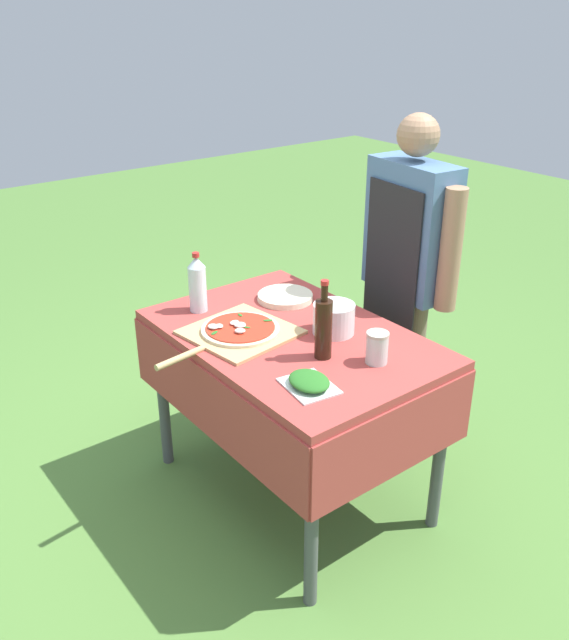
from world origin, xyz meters
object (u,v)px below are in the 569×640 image
(plate_stack, at_px, (285,297))
(oil_bottle, at_px, (324,327))
(sauce_jar, at_px, (377,349))
(herb_container, at_px, (309,382))
(water_bottle, at_px, (197,284))
(prep_table, at_px, (292,357))
(person_cook, at_px, (407,261))
(mixing_tub, at_px, (334,319))
(pizza_on_peel, at_px, (238,331))

(plate_stack, bearing_deg, oil_bottle, -23.10)
(oil_bottle, relative_size, sauce_jar, 2.54)
(herb_container, bearing_deg, water_bottle, 177.65)
(prep_table, xyz_separation_m, oil_bottle, (0.21, -0.03, 0.22))
(herb_container, bearing_deg, plate_stack, 148.41)
(person_cook, height_order, mixing_tub, person_cook)
(pizza_on_peel, distance_m, sauce_jar, 0.55)
(person_cook, bearing_deg, oil_bottle, 115.19)
(oil_bottle, height_order, herb_container, oil_bottle)
(plate_stack, bearing_deg, water_bottle, -110.47)
(pizza_on_peel, distance_m, water_bottle, 0.30)
(prep_table, height_order, water_bottle, water_bottle)
(plate_stack, distance_m, sauce_jar, 0.64)
(water_bottle, height_order, herb_container, water_bottle)
(oil_bottle, height_order, mixing_tub, oil_bottle)
(water_bottle, bearing_deg, oil_bottle, 12.93)
(herb_container, bearing_deg, prep_table, 149.60)
(pizza_on_peel, height_order, oil_bottle, oil_bottle)
(sauce_jar, bearing_deg, plate_stack, 172.33)
(water_bottle, bearing_deg, herb_container, -2.35)
(mixing_tub, distance_m, plate_stack, 0.37)
(herb_container, relative_size, plate_stack, 0.87)
(pizza_on_peel, bearing_deg, water_bottle, 172.79)
(pizza_on_peel, height_order, sauce_jar, sauce_jar)
(herb_container, relative_size, sauce_jar, 1.78)
(prep_table, distance_m, plate_stack, 0.35)
(person_cook, relative_size, oil_bottle, 5.12)
(prep_table, height_order, plate_stack, plate_stack)
(person_cook, distance_m, plate_stack, 0.55)
(mixing_tub, relative_size, sauce_jar, 1.38)
(pizza_on_peel, distance_m, herb_container, 0.47)
(herb_container, xyz_separation_m, plate_stack, (-0.62, 0.38, -0.01))
(person_cook, xyz_separation_m, herb_container, (0.37, -0.85, -0.12))
(plate_stack, bearing_deg, pizza_on_peel, -66.15)
(water_bottle, bearing_deg, mixing_tub, 31.36)
(water_bottle, xyz_separation_m, mixing_tub, (0.49, 0.30, -0.06))
(pizza_on_peel, relative_size, water_bottle, 2.38)
(oil_bottle, distance_m, water_bottle, 0.63)
(mixing_tub, bearing_deg, oil_bottle, -52.29)
(oil_bottle, bearing_deg, sauce_jar, 39.90)
(herb_container, distance_m, plate_stack, 0.72)
(oil_bottle, distance_m, sauce_jar, 0.20)
(water_bottle, xyz_separation_m, sauce_jar, (0.76, 0.26, -0.07))
(mixing_tub, xyz_separation_m, plate_stack, (-0.36, 0.05, -0.05))
(water_bottle, bearing_deg, sauce_jar, 19.07)
(pizza_on_peel, bearing_deg, plate_stack, 106.17)
(oil_bottle, distance_m, mixing_tub, 0.21)
(plate_stack, bearing_deg, mixing_tub, -7.55)
(pizza_on_peel, xyz_separation_m, sauce_jar, (0.48, 0.26, 0.04))
(prep_table, relative_size, water_bottle, 4.58)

